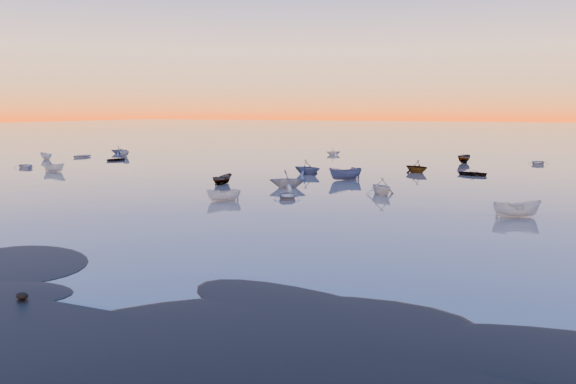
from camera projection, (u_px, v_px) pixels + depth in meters
The scene contains 6 objects.
ground at pixel (430, 151), 119.18m from camera, with size 600.00×600.00×0.00m, color #615851.
mud_lobes at pixel (99, 291), 27.15m from camera, with size 140.00×6.00×0.07m, color black, non-canonical shape.
moored_fleet at pixel (375, 174), 76.36m from camera, with size 124.00×58.00×1.20m, color #B7B8B3, non-canonical shape.
boat_near_left at pixel (26, 168), 84.47m from camera, with size 3.96×1.65×0.99m, color #B7B8B3.
boat_near_center at pixel (516, 217), 45.89m from camera, with size 3.99×1.69×1.38m, color #B7B8B3.
boat_near_right at pixel (381, 194), 58.23m from camera, with size 3.85×1.73×1.35m, color #B7B8B3.
Camera 1 is at (18.63, -21.52, 8.74)m, focal length 35.00 mm.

